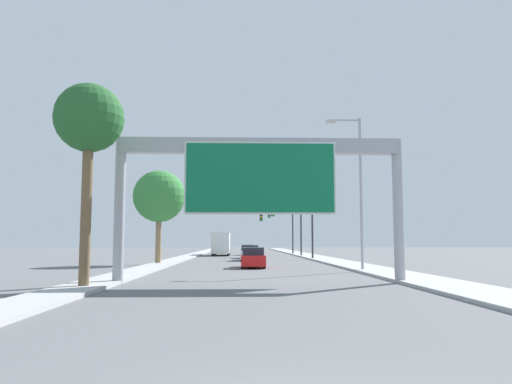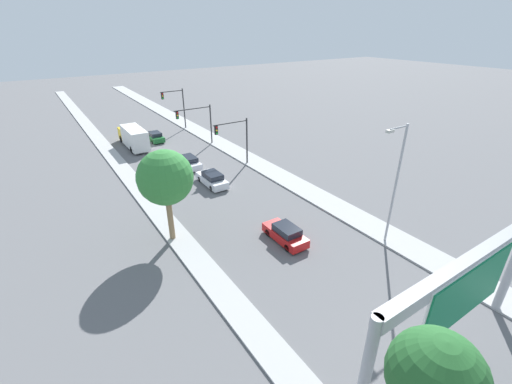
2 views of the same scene
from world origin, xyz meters
name	(u,v)px [view 1 (image 1 of 2)]	position (x,y,z in m)	size (l,w,h in m)	color
sidewalk_right	(307,255)	(7.75, 60.00, 0.07)	(3.00, 120.00, 0.15)	#AAAAAA
median_strip_left	(191,256)	(-7.25, 60.00, 0.07)	(2.00, 120.00, 0.15)	#AAAAAA
sign_gantry	(260,172)	(0.00, 17.87, 5.08)	(13.38, 0.73, 6.69)	#9EA0A5
car_far_center	(249,252)	(0.00, 51.17, 0.67)	(1.80, 4.75, 1.41)	silver
car_mid_left	(250,253)	(0.00, 44.59, 0.72)	(1.80, 4.74, 1.52)	silver
car_mid_center	(253,258)	(0.00, 31.32, 0.69)	(1.71, 4.27, 1.47)	red
car_near_right	(247,250)	(0.00, 63.88, 0.68)	(1.75, 4.20, 1.43)	#1E662D
truck_box_primary	(221,244)	(-3.50, 62.66, 1.54)	(2.31, 8.84, 3.01)	yellow
traffic_light_near_intersection	(298,221)	(5.23, 48.00, 4.05)	(4.68, 0.32, 5.95)	#2D2D30
traffic_light_mid_block	(286,224)	(4.87, 58.00, 4.04)	(5.59, 0.32, 5.83)	#2D2D30
traffic_light_far_intersection	(285,224)	(5.60, 68.00, 4.46)	(3.88, 0.32, 6.73)	#2D2D30
palm_tree_foreground	(89,122)	(-7.17, 15.43, 6.82)	(2.85, 2.85, 8.42)	brown
palm_tree_background	(159,197)	(-7.70, 36.69, 5.62)	(4.33, 4.33, 7.82)	#8C704C
street_lamp_right	(357,182)	(6.62, 26.71, 5.72)	(2.28, 0.28, 9.93)	#9EA0A5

